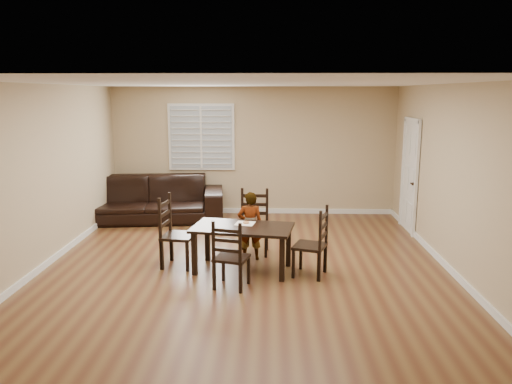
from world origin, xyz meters
TOP-DOWN VIEW (x-y plane):
  - ground at (0.00, 0.00)m, footprint 7.00×7.00m
  - room at (0.04, 0.18)m, footprint 6.04×7.04m
  - dining_table at (-0.03, -0.09)m, footprint 1.54×1.03m
  - chair_near at (0.11, 0.83)m, footprint 0.49×0.45m
  - chair_far at (-0.17, -0.84)m, footprint 0.51×0.49m
  - chair_left at (-1.13, 0.10)m, footprint 0.52×0.55m
  - chair_right at (1.05, -0.29)m, footprint 0.55×0.56m
  - child at (0.06, 0.42)m, footprint 0.41×0.28m
  - napkin at (-0.01, 0.07)m, footprint 0.32×0.32m
  - donut at (0.01, 0.07)m, footprint 0.10×0.10m
  - sofa at (-2.14, 2.81)m, footprint 3.17×1.52m

SIDE VIEW (x-z plane):
  - ground at x=0.00m, z-range 0.00..0.00m
  - chair_far at x=-0.17m, z-range -0.04..0.90m
  - sofa at x=-2.14m, z-range 0.00..0.89m
  - chair_right at x=1.05m, z-range -0.05..0.96m
  - chair_near at x=0.11m, z-range -0.05..0.99m
  - chair_left at x=-1.13m, z-range -0.05..1.03m
  - child at x=0.06m, z-range 0.00..1.08m
  - dining_table at x=-0.03m, z-range 0.24..0.91m
  - napkin at x=-0.01m, z-range 0.67..0.67m
  - donut at x=0.01m, z-range 0.67..0.71m
  - room at x=0.04m, z-range 0.45..3.17m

